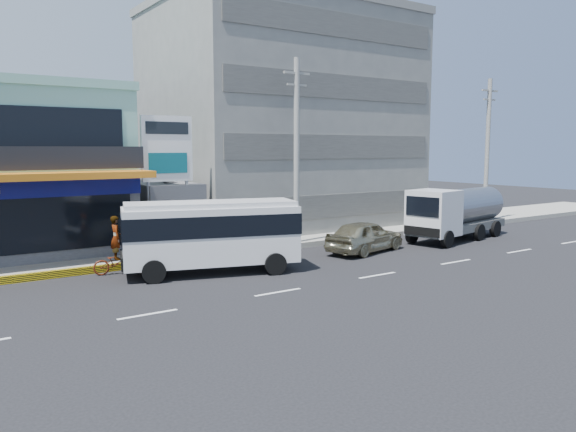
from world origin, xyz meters
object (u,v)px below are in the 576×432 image
object	(u,v)px
utility_pole_near	(297,151)
tanker_truck	(455,212)
concrete_building	(281,123)
sedan	(365,236)
billboard	(167,156)
utility_pole_far	(487,151)
minibus	(211,231)
satellite_dish	(164,182)
motorcycle_rider	(117,255)

from	to	relation	value
utility_pole_near	tanker_truck	bearing A→B (deg)	-18.93
concrete_building	sedan	xyz separation A→B (m)	(-1.86, -10.70, -6.17)
concrete_building	tanker_truck	xyz separation A→B (m)	(5.09, -10.72, -5.37)
billboard	tanker_truck	size ratio (longest dim) A/B	0.87
tanker_truck	sedan	bearing A→B (deg)	179.81
tanker_truck	billboard	bearing A→B (deg)	162.49
utility_pole_far	minibus	world-z (taller)	utility_pole_far
satellite_dish	minibus	distance (m)	6.94
billboard	concrete_building	bearing A→B (deg)	28.92
satellite_dish	utility_pole_far	bearing A→B (deg)	-9.29
minibus	motorcycle_rider	size ratio (longest dim) A/B	3.09
minibus	motorcycle_rider	bearing A→B (deg)	148.35
concrete_building	billboard	world-z (taller)	concrete_building
billboard	tanker_truck	xyz separation A→B (m)	(15.59, -4.92, -3.30)
billboard	motorcycle_rider	xyz separation A→B (m)	(-3.50, -2.79, -4.10)
sedan	utility_pole_far	bearing A→B (deg)	-91.11
tanker_truck	utility_pole_near	bearing A→B (deg)	161.07
minibus	tanker_truck	distance (m)	15.68
satellite_dish	utility_pole_near	bearing A→B (deg)	-30.96
sedan	motorcycle_rider	world-z (taller)	motorcycle_rider
billboard	utility_pole_far	bearing A→B (deg)	-4.57
utility_pole_far	motorcycle_rider	bearing A→B (deg)	-177.82
concrete_building	utility_pole_far	bearing A→B (deg)	-32.35
motorcycle_rider	sedan	bearing A→B (deg)	-9.85
sedan	tanker_truck	xyz separation A→B (m)	(6.96, -0.02, 0.80)
billboard	utility_pole_far	world-z (taller)	utility_pole_far
motorcycle_rider	concrete_building	bearing A→B (deg)	31.53
concrete_building	satellite_dish	world-z (taller)	concrete_building
tanker_truck	utility_pole_far	bearing A→B (deg)	24.30
billboard	motorcycle_rider	world-z (taller)	billboard
sedan	tanker_truck	bearing A→B (deg)	-103.89
motorcycle_rider	utility_pole_far	bearing A→B (deg)	2.18
sedan	minibus	bearing A→B (deg)	76.28
utility_pole_near	sedan	size ratio (longest dim) A/B	2.05
concrete_building	tanker_truck	size ratio (longest dim) A/B	2.01
concrete_building	billboard	xyz separation A→B (m)	(-10.50, -5.80, -2.07)
satellite_dish	tanker_truck	distance (m)	16.64
concrete_building	utility_pole_far	world-z (taller)	concrete_building
minibus	sedan	world-z (taller)	minibus
billboard	utility_pole_near	xyz separation A→B (m)	(6.50, -1.80, 0.22)
satellite_dish	minibus	size ratio (longest dim) A/B	0.19
tanker_truck	minibus	bearing A→B (deg)	179.91
billboard	utility_pole_near	distance (m)	6.75
concrete_building	utility_pole_far	xyz separation A→B (m)	(12.00, -7.60, -1.85)
utility_pole_near	minibus	xyz separation A→B (m)	(-6.58, -3.09, -3.31)
satellite_dish	tanker_truck	xyz separation A→B (m)	(15.09, -6.72, -1.95)
concrete_building	tanker_truck	bearing A→B (deg)	-64.59
minibus	tanker_truck	world-z (taller)	minibus
satellite_dish	minibus	world-z (taller)	satellite_dish
satellite_dish	utility_pole_far	size ratio (longest dim) A/B	0.15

